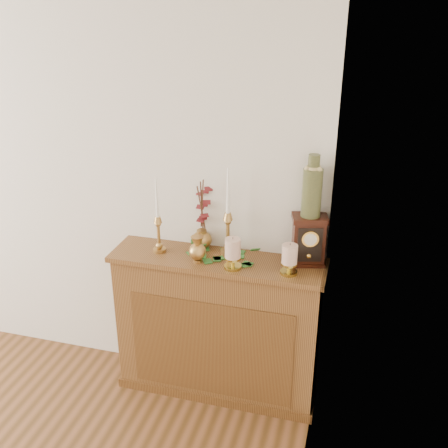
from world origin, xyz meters
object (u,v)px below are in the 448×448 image
(ginger_jar, at_px, (203,215))
(ceramic_vase, at_px, (312,189))
(mantel_clock, at_px, (308,240))
(candlestick_left, at_px, (158,228))
(candlestick_center, at_px, (228,226))
(bud_vase, at_px, (197,250))

(ginger_jar, xyz_separation_m, ceramic_vase, (0.62, -0.05, 0.24))
(ceramic_vase, bearing_deg, mantel_clock, -75.89)
(candlestick_left, distance_m, candlestick_center, 0.40)
(candlestick_center, distance_m, bud_vase, 0.22)
(candlestick_left, bearing_deg, ginger_jar, 30.67)
(bud_vase, bearing_deg, ginger_jar, 97.47)
(mantel_clock, bearing_deg, ceramic_vase, 90.00)
(bud_vase, bearing_deg, candlestick_left, 164.93)
(candlestick_left, height_order, mantel_clock, candlestick_left)
(bud_vase, relative_size, ceramic_vase, 0.46)
(candlestick_center, relative_size, mantel_clock, 1.81)
(candlestick_center, bearing_deg, candlestick_left, -167.81)
(candlestick_left, height_order, bud_vase, candlestick_left)
(mantel_clock, xyz_separation_m, ceramic_vase, (-0.00, 0.00, 0.30))
(candlestick_left, height_order, ginger_jar, candlestick_left)
(candlestick_left, relative_size, ceramic_vase, 1.32)
(bud_vase, relative_size, ginger_jar, 0.35)
(candlestick_center, relative_size, ginger_jar, 1.16)
(candlestick_center, xyz_separation_m, mantel_clock, (0.46, -0.00, -0.03))
(mantel_clock, bearing_deg, candlestick_left, 171.54)
(candlestick_left, distance_m, mantel_clock, 0.85)
(bud_vase, distance_m, ceramic_vase, 0.71)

